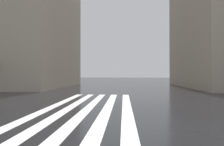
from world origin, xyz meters
TOP-DOWN VIEW (x-y plane):
  - ground_plane at (0.00, 0.00)m, footprint 220.00×220.00m
  - zebra_crossing at (4.00, 2.19)m, footprint 13.00×4.50m

SIDE VIEW (x-z plane):
  - ground_plane at x=0.00m, z-range 0.00..0.00m
  - zebra_crossing at x=4.00m, z-range 0.00..0.01m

